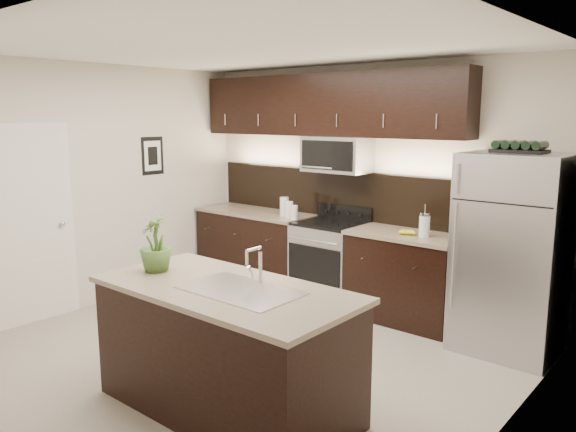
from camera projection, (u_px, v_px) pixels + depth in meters
name	position (u px, v px, depth m)	size (l,w,h in m)	color
ground	(244.00, 353.00, 5.12)	(4.50, 4.50, 0.00)	gray
room_walls	(229.00, 167.00, 4.86)	(4.52, 4.02, 2.71)	beige
counter_run	(316.00, 259.00, 6.60)	(3.51, 0.65, 0.94)	black
upper_fixtures	(327.00, 115.00, 6.40)	(3.49, 0.40, 1.66)	black
island	(226.00, 349.00, 4.06)	(1.96, 0.96, 0.94)	black
sink_faucet	(241.00, 288.00, 3.89)	(0.84, 0.50, 0.28)	silver
refrigerator	(512.00, 254.00, 5.06)	(0.87, 0.79, 1.81)	#B2B2B7
wine_rack	(520.00, 147.00, 4.89)	(0.45, 0.28, 0.10)	black
plant	(156.00, 243.00, 4.33)	(0.25, 0.25, 0.45)	#3E5F26
canisters	(288.00, 209.00, 6.66)	(0.32, 0.19, 0.23)	silver
french_press	(424.00, 225.00, 5.58)	(0.11, 0.11, 0.32)	silver
bananas	(403.00, 232.00, 5.72)	(0.17, 0.13, 0.05)	gold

